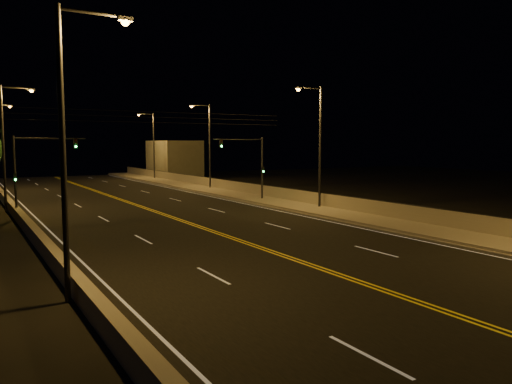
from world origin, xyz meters
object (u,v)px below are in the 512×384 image
streetlight_2 (208,141)px  streetlight_3 (152,142)px  streetlight_4 (70,135)px  streetlight_5 (7,140)px  streetlight_1 (318,140)px  traffic_signal_right (253,161)px  traffic_signal_left (30,166)px

streetlight_2 → streetlight_3: size_ratio=1.00×
streetlight_4 → streetlight_5: size_ratio=1.00×
streetlight_1 → traffic_signal_right: size_ratio=1.66×
streetlight_1 → streetlight_5: size_ratio=1.00×
streetlight_1 → traffic_signal_left: (-20.32, 7.62, -1.88)m
streetlight_4 → streetlight_2: bearing=58.4°
streetlight_1 → streetlight_3: same height
streetlight_1 → streetlight_2: same height
streetlight_1 → traffic_signal_right: (-1.55, 7.62, -1.88)m
streetlight_3 → traffic_signal_right: size_ratio=1.66×
streetlight_1 → traffic_signal_right: bearing=101.5°
streetlight_1 → streetlight_3: size_ratio=1.00×
streetlight_1 → streetlight_2: bearing=90.0°
streetlight_3 → streetlight_5: 35.49m
traffic_signal_right → streetlight_4: bearing=-132.1°
streetlight_3 → streetlight_1: bearing=-90.0°
streetlight_4 → traffic_signal_left: 22.12m
streetlight_1 → streetlight_5: same height
streetlight_1 → traffic_signal_right: 8.00m
streetlight_3 → traffic_signal_right: (-1.55, -32.24, -1.88)m
streetlight_3 → traffic_signal_left: 38.15m
streetlight_3 → streetlight_4: bearing=-111.6°
streetlight_4 → traffic_signal_left: bearing=87.0°
streetlight_2 → traffic_signal_right: size_ratio=1.66×
streetlight_5 → streetlight_4: bearing=-90.0°
streetlight_4 → streetlight_5: same height
streetlight_5 → traffic_signal_left: (1.15, -3.99, -1.88)m
streetlight_1 → streetlight_5: 24.42m
streetlight_3 → traffic_signal_right: streetlight_3 is taller
streetlight_1 → traffic_signal_right: streetlight_1 is taller
streetlight_2 → streetlight_5: same height
streetlight_5 → streetlight_1: bearing=-28.4°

